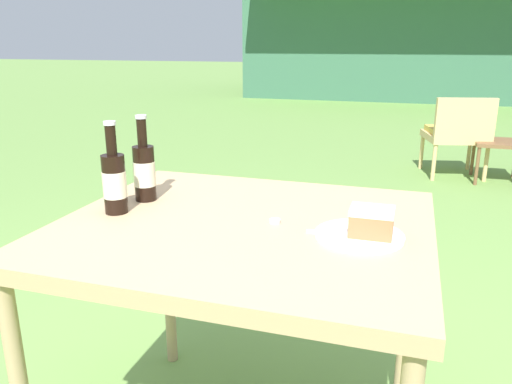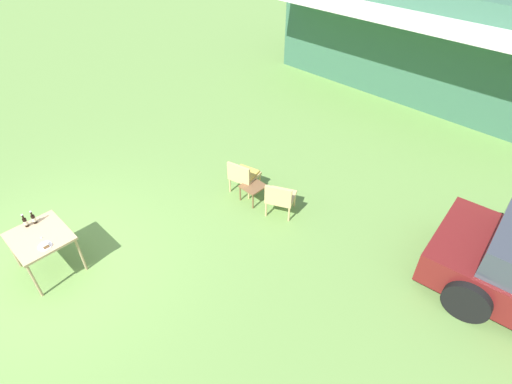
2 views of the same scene
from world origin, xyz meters
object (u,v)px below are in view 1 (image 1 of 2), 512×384
at_px(cola_bottle_near, 144,170).
at_px(cola_bottle_far, 114,181).
at_px(cake_on_plate, 366,228).
at_px(patio_table, 245,246).
at_px(garden_side_table, 499,147).
at_px(wicker_chair_cushioned, 457,132).

distance_m(cola_bottle_near, cola_bottle_far, 0.12).
bearing_deg(cake_on_plate, cola_bottle_near, 169.95).
bearing_deg(patio_table, cola_bottle_far, -174.53).
relative_size(garden_side_table, patio_table, 0.45).
distance_m(garden_side_table, cola_bottle_near, 3.83).
distance_m(patio_table, cake_on_plate, 0.32).
distance_m(wicker_chair_cushioned, cola_bottle_far, 3.89).
xyz_separation_m(cola_bottle_near, cola_bottle_far, (-0.02, -0.12, 0.00)).
relative_size(patio_table, cola_bottle_near, 3.78).
distance_m(garden_side_table, patio_table, 3.78).
bearing_deg(wicker_chair_cushioned, garden_side_table, 154.61).
bearing_deg(cola_bottle_far, patio_table, 5.47).
bearing_deg(cake_on_plate, wicker_chair_cushioned, 82.47).
distance_m(patio_table, cola_bottle_near, 0.38).
bearing_deg(wicker_chair_cushioned, cola_bottle_far, 59.51).
height_order(wicker_chair_cushioned, cake_on_plate, cake_on_plate).
height_order(wicker_chair_cushioned, cola_bottle_near, cola_bottle_near).
height_order(garden_side_table, patio_table, patio_table).
bearing_deg(patio_table, cola_bottle_near, 164.79).
relative_size(cake_on_plate, cola_bottle_near, 0.84).
bearing_deg(cola_bottle_far, garden_side_table, 67.63).
bearing_deg(cola_bottle_near, patio_table, -15.21).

